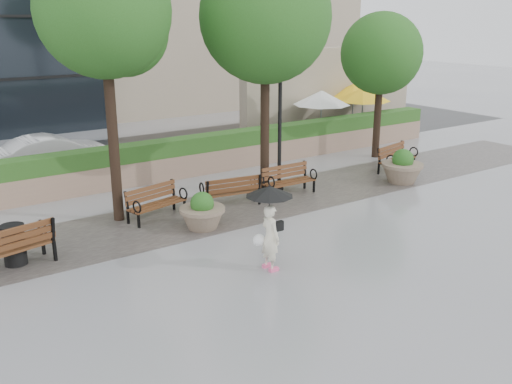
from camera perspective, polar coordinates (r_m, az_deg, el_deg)
ground at (r=14.80m, az=5.41°, el=-4.34°), size 100.00×100.00×0.00m
cobble_strip at (r=17.06m, az=-1.03°, el=-1.29°), size 28.00×3.20×0.01m
hedge_wall at (r=20.21m, az=-7.32°, el=3.48°), size 24.00×0.80×1.35m
cafe_wall at (r=27.77m, az=7.50°, el=10.01°), size 10.00×0.60×4.00m
cafe_hedge at (r=26.08m, az=9.77°, el=6.00°), size 8.00×0.50×0.90m
asphalt_street at (r=23.90m, az=-11.69°, el=3.77°), size 40.00×7.00×0.00m
bench_0 at (r=13.80m, az=-23.46°, el=-6.00°), size 2.09×1.19×1.06m
bench_1 at (r=16.09m, az=-9.89°, el=-1.72°), size 1.80×1.06×0.91m
bench_2 at (r=16.89m, az=-2.54°, el=-0.52°), size 1.82×0.95×0.93m
bench_3 at (r=17.99m, az=3.30°, el=0.57°), size 1.74×0.72×0.93m
bench_4 at (r=21.32m, az=13.88°, el=2.78°), size 1.87×1.09×0.95m
planter_left at (r=15.14m, az=-5.38°, el=-2.24°), size 1.21×1.21×1.01m
planter_right at (r=19.86m, az=14.40°, el=2.19°), size 1.38×1.38×1.16m
trash_bin at (r=14.02m, az=-23.03°, el=-5.00°), size 0.54×0.54×0.90m
lamppost at (r=17.98m, az=2.39°, el=6.21°), size 0.28×0.28×4.49m
tree_0 at (r=15.49m, az=-14.52°, el=16.61°), size 3.49×3.40×7.25m
tree_1 at (r=17.66m, az=1.21°, el=16.63°), size 3.92×3.91×7.33m
tree_2 at (r=22.99m, az=12.55°, el=13.13°), size 3.24×3.11×5.60m
patio_umb_white at (r=25.24m, az=6.58°, el=9.31°), size 2.50×2.50×2.30m
patio_umb_yellow_a at (r=26.74m, az=10.67°, el=9.57°), size 2.50×2.50×2.30m
patio_umb_yellow_b at (r=28.01m, az=9.74°, el=9.96°), size 2.50×2.50×2.30m
car_right at (r=21.79m, az=-19.64°, el=3.64°), size 4.17×1.65×1.35m
pedestrian at (r=12.44m, az=1.38°, el=-2.76°), size 1.05×1.05×1.92m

